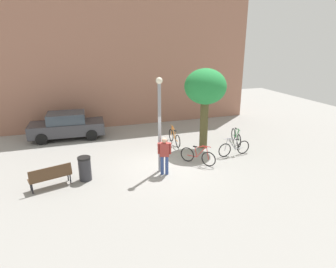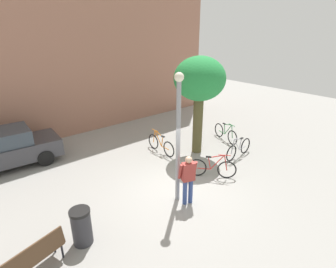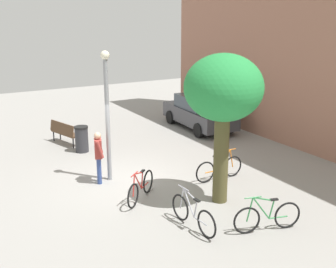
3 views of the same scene
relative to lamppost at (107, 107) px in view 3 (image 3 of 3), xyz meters
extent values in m
plane|color=gray|center=(0.34, 0.32, -2.41)|extent=(36.00, 36.00, 0.00)
cube|color=#9E6B56|center=(0.34, 8.67, 2.20)|extent=(16.92, 2.00, 9.22)
cylinder|color=gray|center=(0.00, 0.00, -0.47)|extent=(0.14, 0.14, 3.89)
sphere|color=#F2EACC|center=(0.00, 0.00, 1.59)|extent=(0.28, 0.28, 0.28)
cylinder|color=#334784|center=(0.00, -0.36, -1.99)|extent=(0.14, 0.14, 0.85)
cylinder|color=#334784|center=(0.18, -0.42, -1.99)|extent=(0.14, 0.14, 0.85)
cube|color=#9E3833|center=(0.09, -0.39, -1.26)|extent=(0.45, 0.34, 0.60)
sphere|color=tan|center=(0.09, -0.39, -0.85)|extent=(0.22, 0.22, 0.22)
cylinder|color=#9E3833|center=(-0.13, -0.26, -1.23)|extent=(0.16, 0.25, 0.55)
cylinder|color=#9E3833|center=(0.34, -0.42, -1.23)|extent=(0.16, 0.25, 0.55)
cube|color=#513823|center=(-4.54, -0.06, -1.96)|extent=(1.66, 0.88, 0.06)
cube|color=#513823|center=(-4.48, -0.25, -1.71)|extent=(1.57, 0.58, 0.44)
cylinder|color=black|center=(-5.27, -0.12, -2.20)|extent=(0.05, 0.05, 0.42)
cylinder|color=black|center=(-3.89, 0.29, -2.20)|extent=(0.05, 0.05, 0.42)
cylinder|color=black|center=(-5.18, -0.42, -2.20)|extent=(0.05, 0.05, 0.42)
cylinder|color=black|center=(-3.80, -0.01, -2.20)|extent=(0.05, 0.05, 0.42)
cylinder|color=#4E4928|center=(3.10, 2.13, -1.14)|extent=(0.42, 0.42, 2.55)
ellipsoid|color=#268B40|center=(3.10, 2.13, 0.89)|extent=(2.15, 2.15, 1.83)
torus|color=black|center=(1.78, 3.63, -2.06)|extent=(0.05, 0.71, 0.71)
torus|color=black|center=(1.78, 2.53, -2.06)|extent=(0.05, 0.71, 0.71)
cylinder|color=orange|center=(1.78, 3.26, -1.77)|extent=(0.04, 0.50, 0.64)
cylinder|color=orange|center=(1.78, 3.21, -1.54)|extent=(0.04, 0.58, 0.18)
cylinder|color=orange|center=(1.78, 2.98, -1.85)|extent=(0.04, 0.14, 0.48)
cylinder|color=orange|center=(1.78, 2.78, -2.08)|extent=(0.04, 0.50, 0.04)
cylinder|color=orange|center=(1.78, 3.56, -1.77)|extent=(0.04, 0.17, 0.63)
cube|color=black|center=(1.78, 2.93, -1.58)|extent=(0.08, 0.20, 0.04)
cylinder|color=orange|center=(1.78, 3.50, -1.46)|extent=(0.03, 0.44, 0.03)
torus|color=black|center=(3.53, 0.53, -2.06)|extent=(0.71, 0.09, 0.71)
torus|color=black|center=(4.63, 0.60, -2.06)|extent=(0.71, 0.09, 0.71)
cylinder|color=#ADADB7|center=(3.89, 0.56, -1.77)|extent=(0.50, 0.07, 0.64)
cylinder|color=#ADADB7|center=(3.94, 0.56, -1.54)|extent=(0.58, 0.07, 0.18)
cylinder|color=#ADADB7|center=(4.18, 0.58, -1.85)|extent=(0.14, 0.04, 0.48)
cylinder|color=#ADADB7|center=(4.38, 0.59, -2.08)|extent=(0.50, 0.07, 0.04)
cylinder|color=#ADADB7|center=(3.59, 0.54, -1.77)|extent=(0.17, 0.05, 0.63)
cube|color=black|center=(4.23, 0.58, -1.58)|extent=(0.20, 0.09, 0.04)
cylinder|color=#ADADB7|center=(3.66, 0.54, -1.46)|extent=(0.44, 0.06, 0.03)
torus|color=black|center=(2.27, -0.23, -2.06)|extent=(0.50, 0.57, 0.71)
torus|color=black|center=(1.55, 0.60, -2.06)|extent=(0.50, 0.57, 0.71)
cylinder|color=red|center=(2.03, 0.05, -1.77)|extent=(0.35, 0.40, 0.64)
cylinder|color=red|center=(2.00, 0.08, -1.54)|extent=(0.40, 0.46, 0.18)
cylinder|color=red|center=(1.84, 0.26, -1.85)|extent=(0.12, 0.13, 0.48)
cylinder|color=red|center=(1.71, 0.41, -2.08)|extent=(0.35, 0.40, 0.04)
cylinder|color=red|center=(2.23, -0.18, -1.77)|extent=(0.13, 0.15, 0.63)
cube|color=black|center=(1.81, 0.30, -1.58)|extent=(0.19, 0.20, 0.04)
cylinder|color=red|center=(2.18, -0.13, -1.46)|extent=(0.31, 0.35, 0.03)
torus|color=black|center=(4.96, 1.57, -2.06)|extent=(0.23, 0.70, 0.71)
torus|color=black|center=(5.24, 2.63, -2.06)|extent=(0.23, 0.70, 0.71)
cylinder|color=#338447|center=(5.05, 1.92, -1.77)|extent=(0.17, 0.49, 0.64)
cylinder|color=#338447|center=(5.06, 1.97, -1.54)|extent=(0.19, 0.57, 0.18)
cylinder|color=#338447|center=(5.13, 2.19, -1.85)|extent=(0.07, 0.14, 0.48)
cylinder|color=#338447|center=(5.18, 2.39, -2.08)|extent=(0.17, 0.49, 0.04)
cylinder|color=#338447|center=(4.97, 1.63, -1.77)|extent=(0.08, 0.17, 0.63)
cube|color=black|center=(5.14, 2.24, -1.58)|extent=(0.13, 0.21, 0.04)
cylinder|color=#338447|center=(4.99, 1.69, -1.46)|extent=(0.14, 0.43, 0.03)
cube|color=#38383D|center=(-3.85, 6.06, -1.79)|extent=(4.29, 1.93, 0.70)
cube|color=#333D47|center=(-3.85, 6.06, -1.16)|extent=(2.18, 1.68, 0.60)
cylinder|color=black|center=(-2.45, 6.79, -2.09)|extent=(0.65, 0.26, 0.64)
cylinder|color=black|center=(-2.54, 5.19, -2.09)|extent=(0.65, 0.26, 0.64)
cylinder|color=black|center=(-5.15, 6.94, -2.09)|extent=(0.65, 0.26, 0.64)
cylinder|color=black|center=(-5.24, 5.34, -2.09)|extent=(0.65, 0.26, 0.64)
cylinder|color=#2D2D33|center=(-3.20, 0.15, -1.94)|extent=(0.51, 0.51, 0.94)
cylinder|color=black|center=(-3.20, 0.15, -1.43)|extent=(0.53, 0.53, 0.08)
camera|label=1|loc=(-3.43, -11.40, 3.20)|focal=31.23mm
camera|label=2|loc=(-5.09, -5.55, 2.92)|focal=28.91mm
camera|label=3|loc=(12.08, -4.73, 2.83)|focal=45.17mm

